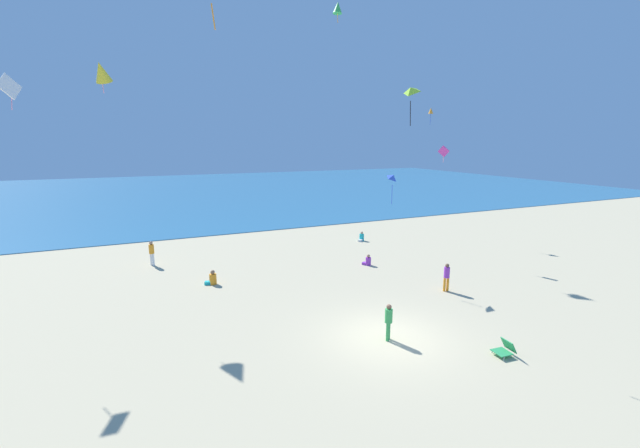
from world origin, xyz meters
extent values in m
plane|color=#C6B58C|center=(0.00, 10.00, 0.00)|extent=(120.00, 120.00, 0.00)
cube|color=teal|center=(0.00, 49.41, 0.03)|extent=(120.00, 60.00, 0.05)
cube|color=#2D9956|center=(2.76, -2.71, 0.14)|extent=(0.55, 0.57, 0.03)
cube|color=#2D9956|center=(3.04, -2.73, 0.34)|extent=(0.29, 0.56, 0.42)
cylinder|color=#B7B7BC|center=(2.59, -2.97, 0.07)|extent=(0.02, 0.02, 0.14)
cylinder|color=#B7B7BC|center=(2.63, -2.43, 0.07)|extent=(0.02, 0.02, 0.14)
cylinder|color=#19ADB2|center=(6.56, 13.43, 0.25)|extent=(0.46, 0.46, 0.51)
sphere|color=tan|center=(6.56, 13.43, 0.60)|extent=(0.20, 0.20, 0.20)
cube|color=white|center=(6.39, 13.31, 0.07)|extent=(0.45, 0.42, 0.15)
cylinder|color=orange|center=(-4.94, 8.45, 0.27)|extent=(0.46, 0.46, 0.54)
sphere|color=#846047|center=(-4.94, 8.45, 0.64)|extent=(0.22, 0.22, 0.22)
cube|color=#19ADB2|center=(-5.14, 8.53, 0.08)|extent=(0.47, 0.40, 0.16)
cylinder|color=orange|center=(5.13, 2.90, 0.34)|extent=(0.12, 0.12, 0.69)
cylinder|color=orange|center=(5.27, 2.84, 0.34)|extent=(0.12, 0.12, 0.69)
cylinder|color=purple|center=(5.20, 2.87, 0.95)|extent=(0.36, 0.36, 0.52)
sphere|color=brown|center=(5.20, 2.87, 1.29)|extent=(0.19, 0.19, 0.19)
cylinder|color=white|center=(-7.67, 13.24, 0.36)|extent=(0.13, 0.13, 0.72)
cylinder|color=white|center=(-7.56, 13.12, 0.36)|extent=(0.13, 0.13, 0.72)
cylinder|color=orange|center=(-7.62, 13.18, 0.99)|extent=(0.40, 0.40, 0.54)
sphere|color=#A87A5B|center=(-7.62, 13.18, 1.34)|extent=(0.20, 0.20, 0.20)
cylinder|color=green|center=(-0.06, -0.12, 0.34)|extent=(0.12, 0.12, 0.69)
cylinder|color=green|center=(-0.18, -0.23, 0.34)|extent=(0.12, 0.12, 0.69)
cylinder|color=green|center=(-0.12, -0.18, 0.95)|extent=(0.39, 0.39, 0.52)
sphere|color=brown|center=(-0.12, -0.18, 1.29)|extent=(0.19, 0.19, 0.19)
cylinder|color=purple|center=(3.92, 8.04, 0.24)|extent=(0.43, 0.43, 0.48)
sphere|color=#A87A5B|center=(3.92, 8.04, 0.56)|extent=(0.19, 0.19, 0.19)
cube|color=purple|center=(3.82, 8.20, 0.07)|extent=(0.39, 0.42, 0.14)
cube|color=white|center=(-12.13, 7.64, 9.15)|extent=(0.67, 0.82, 0.99)
cylinder|color=pink|center=(-12.13, 7.64, 8.54)|extent=(0.09, 0.06, 0.50)
cone|color=green|center=(5.08, 14.69, 15.85)|extent=(0.91, 0.89, 0.80)
cylinder|color=orange|center=(5.08, 14.69, 15.23)|extent=(0.11, 0.08, 0.63)
cone|color=yellow|center=(-9.09, 9.56, 10.13)|extent=(1.06, 1.21, 1.07)
cylinder|color=pink|center=(-9.09, 9.56, 9.51)|extent=(0.05, 0.07, 0.55)
cone|color=orange|center=(12.58, 13.89, 9.37)|extent=(0.49, 0.49, 0.44)
cylinder|color=blue|center=(12.58, 13.89, 8.78)|extent=(0.05, 0.05, 0.82)
pyramid|color=blue|center=(3.68, 5.41, 5.37)|extent=(0.77, 0.73, 0.40)
cylinder|color=blue|center=(3.65, 5.45, 4.49)|extent=(0.04, 0.04, 0.97)
cube|color=#DB3DA8|center=(9.23, 8.29, 6.52)|extent=(0.40, 0.66, 0.72)
cylinder|color=pink|center=(9.23, 8.29, 6.05)|extent=(0.07, 0.04, 0.42)
pyramid|color=#99DB33|center=(1.63, 1.50, 9.01)|extent=(0.60, 0.69, 0.40)
cylinder|color=black|center=(1.69, 1.52, 8.17)|extent=(0.09, 0.05, 0.93)
cylinder|color=orange|center=(-6.05, -1.15, 10.03)|extent=(0.12, 0.13, 0.56)
camera|label=1|loc=(-8.00, -11.74, 7.14)|focal=22.91mm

